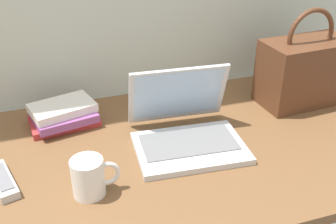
# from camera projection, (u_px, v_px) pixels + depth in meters

# --- Properties ---
(desk) EXTENTS (1.60, 0.76, 0.03)m
(desk) POSITION_uv_depth(u_px,v_px,m) (149.00, 156.00, 1.18)
(desk) COLOR brown
(desk) RESTS_ON ground
(laptop) EXTENTS (0.33, 0.31, 0.21)m
(laptop) POSITION_uv_depth(u_px,v_px,m) (186.00, 129.00, 1.20)
(laptop) COLOR silver
(laptop) RESTS_ON desk
(coffee_mug) EXTENTS (0.12, 0.08, 0.10)m
(coffee_mug) POSITION_uv_depth(u_px,v_px,m) (89.00, 177.00, 0.99)
(coffee_mug) COLOR white
(coffee_mug) RESTS_ON desk
(remote_control_near) EXTENTS (0.09, 0.17, 0.02)m
(remote_control_near) POSITION_uv_depth(u_px,v_px,m) (3.00, 180.00, 1.04)
(remote_control_near) COLOR #B7B7B7
(remote_control_near) RESTS_ON desk
(handbag) EXTENTS (0.31, 0.18, 0.33)m
(handbag) POSITION_uv_depth(u_px,v_px,m) (305.00, 70.00, 1.40)
(handbag) COLOR #59331E
(handbag) RESTS_ON desk
(book_stack) EXTENTS (0.22, 0.19, 0.07)m
(book_stack) POSITION_uv_depth(u_px,v_px,m) (63.00, 114.00, 1.30)
(book_stack) COLOR #B23333
(book_stack) RESTS_ON desk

